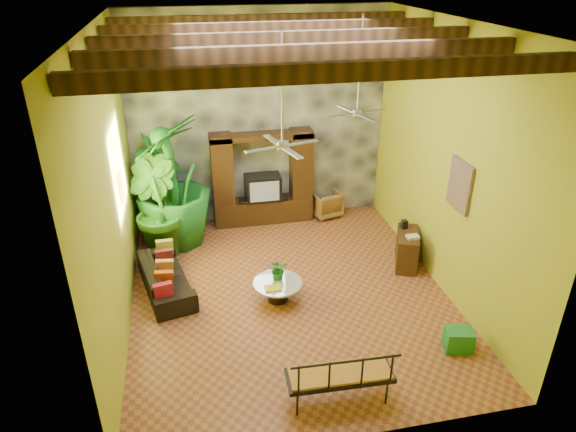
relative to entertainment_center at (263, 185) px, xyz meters
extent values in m
plane|color=brown|center=(0.00, -3.14, -0.97)|extent=(7.00, 7.00, 0.00)
cube|color=silver|center=(0.00, -3.14, 4.03)|extent=(6.00, 7.00, 0.02)
cube|color=gold|center=(0.00, 0.36, 1.53)|extent=(6.00, 0.02, 5.00)
cube|color=gold|center=(-3.00, -3.14, 1.53)|extent=(0.02, 7.00, 5.00)
cube|color=gold|center=(3.00, -3.14, 1.53)|extent=(0.02, 7.00, 5.00)
cube|color=#393C41|center=(0.00, 0.30, 1.53)|extent=(5.98, 0.10, 4.98)
cube|color=#371F11|center=(0.00, -5.74, 3.81)|extent=(5.95, 0.16, 0.22)
cube|color=#371F11|center=(0.00, -4.44, 3.81)|extent=(5.95, 0.16, 0.22)
cube|color=#371F11|center=(0.00, -3.14, 3.81)|extent=(5.95, 0.16, 0.22)
cube|color=#371F11|center=(0.00, -1.84, 3.81)|extent=(5.95, 0.16, 0.22)
cube|color=#371F11|center=(0.00, -0.54, 3.81)|extent=(5.95, 0.16, 0.22)
cube|color=black|center=(0.00, 0.00, -0.67)|extent=(2.40, 0.50, 0.60)
cube|color=black|center=(-0.95, 0.00, 0.33)|extent=(0.50, 0.48, 2.00)
cube|color=black|center=(0.95, 0.00, 0.33)|extent=(0.50, 0.48, 2.00)
cube|color=black|center=(0.00, 0.00, 1.23)|extent=(2.40, 0.48, 0.12)
cube|color=black|center=(0.00, -0.02, -0.05)|extent=(0.85, 0.52, 0.62)
cube|color=#8C99A8|center=(0.00, -0.29, -0.05)|extent=(0.70, 0.02, 0.50)
cylinder|color=#A5A5AA|center=(-0.20, -3.54, 3.13)|extent=(0.04, 0.04, 1.80)
cylinder|color=#A5A5AA|center=(-0.20, -3.54, 2.23)|extent=(0.18, 0.18, 0.12)
cube|color=#A5A5AA|center=(0.15, -3.44, 2.21)|extent=(0.58, 0.26, 0.01)
cube|color=#A5A5AA|center=(-0.29, -3.19, 2.21)|extent=(0.26, 0.58, 0.01)
cube|color=#A5A5AA|center=(-0.55, -3.63, 2.21)|extent=(0.58, 0.26, 0.01)
cube|color=#A5A5AA|center=(-0.11, -3.88, 2.21)|extent=(0.26, 0.58, 0.01)
cylinder|color=#A5A5AA|center=(1.60, -1.94, 3.13)|extent=(0.04, 0.04, 1.80)
cylinder|color=#A5A5AA|center=(1.60, -1.94, 2.23)|extent=(0.18, 0.18, 0.12)
cube|color=#A5A5AA|center=(1.95, -1.84, 2.21)|extent=(0.58, 0.26, 0.01)
cube|color=#A5A5AA|center=(1.51, -1.59, 2.21)|extent=(0.26, 0.58, 0.01)
cube|color=#A5A5AA|center=(1.25, -2.03, 2.21)|extent=(0.58, 0.26, 0.01)
cube|color=#A5A5AA|center=(1.69, -2.28, 2.21)|extent=(0.26, 0.58, 0.01)
cube|color=#C07D16|center=(-2.96, -2.14, 1.13)|extent=(0.06, 0.32, 0.55)
cube|color=navy|center=(2.96, -3.74, 1.33)|extent=(0.06, 0.70, 0.90)
imported|color=black|center=(-2.36, -2.53, -0.67)|extent=(1.20, 2.14, 0.59)
imported|color=olive|center=(1.60, -0.02, -0.64)|extent=(0.83, 0.85, 0.64)
imported|color=#185E1E|center=(-2.36, 0.01, 0.24)|extent=(1.42, 1.53, 2.41)
imported|color=#26681B|center=(-2.50, -1.07, 0.15)|extent=(1.53, 1.57, 2.23)
imported|color=#1B6823|center=(-2.09, -0.61, 0.52)|extent=(2.22, 2.22, 2.97)
cylinder|color=black|center=(-0.26, -3.31, -0.79)|extent=(0.40, 0.40, 0.36)
cylinder|color=silver|center=(-0.26, -3.31, -0.59)|extent=(0.94, 0.94, 0.04)
imported|color=#1B6923|center=(-0.22, -3.20, -0.36)|extent=(0.37, 0.33, 0.41)
cube|color=yellow|center=(-0.39, -3.51, -0.55)|extent=(0.30, 0.22, 0.03)
cube|color=black|center=(0.17, -5.92, -0.52)|extent=(1.58, 0.58, 0.06)
cube|color=#B3732E|center=(0.17, -5.92, -0.48)|extent=(1.50, 0.53, 0.06)
cube|color=black|center=(0.17, -6.20, -0.25)|extent=(1.57, 0.10, 0.54)
cube|color=#311C0F|center=(2.65, -2.63, -0.59)|extent=(0.75, 1.03, 0.75)
cube|color=#1D6F29|center=(2.44, -5.29, -0.77)|extent=(0.51, 0.43, 0.39)
camera|label=1|loc=(-1.71, -11.27, 4.96)|focal=32.00mm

